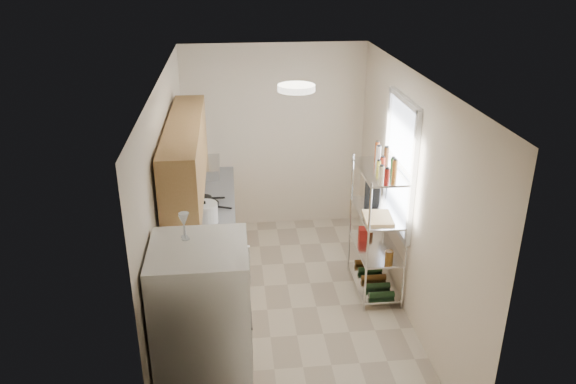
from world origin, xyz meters
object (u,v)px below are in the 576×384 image
Objects in this scene: rice_cooker at (205,213)px; espresso_machine at (373,188)px; refrigerator at (205,345)px; frying_pan_large at (207,205)px; cutting_board at (378,218)px.

rice_cooker is 0.94× the size of espresso_machine.
rice_cooker is at bearing 91.50° from refrigerator.
cutting_board is at bearing 1.93° from frying_pan_large.
cutting_board is (1.88, -0.33, 0.01)m from rice_cooker.
espresso_machine is at bearing 5.17° from rice_cooker.
cutting_board is (1.87, -0.75, 0.10)m from frying_pan_large.
espresso_machine is (1.89, 2.27, 0.29)m from refrigerator.
refrigerator is at bearing -88.50° from rice_cooker.
espresso_machine reaches higher than cutting_board.
espresso_machine is at bearing 16.69° from frying_pan_large.
refrigerator is 2.10m from rice_cooker.
rice_cooker is 1.96m from espresso_machine.
rice_cooker is 0.99× the size of frying_pan_large.
refrigerator reaches higher than espresso_machine.
refrigerator is 5.72× the size of espresso_machine.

